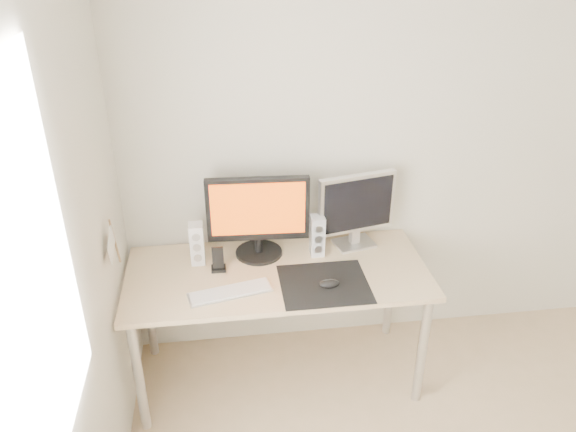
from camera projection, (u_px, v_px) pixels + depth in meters
wall_back at (432, 146)px, 3.17m from camera, size 3.50×0.00×3.50m
wall_left at (20, 422)px, 1.43m from camera, size 0.00×3.50×3.50m
window_pane at (1, 346)px, 1.31m from camera, size 0.00×1.30×1.30m
mousepad at (324, 284)px, 2.87m from camera, size 0.45×0.40×0.00m
mouse at (329, 284)px, 2.84m from camera, size 0.10×0.06×0.04m
desk at (278, 283)px, 3.01m from camera, size 1.60×0.70×0.73m
main_monitor at (258, 214)px, 3.00m from camera, size 0.55×0.27×0.47m
second_monitor at (356, 207)px, 3.11m from camera, size 0.45×0.20×0.43m
speaker_left at (197, 244)px, 3.00m from camera, size 0.07×0.09×0.23m
speaker_right at (317, 236)px, 3.08m from camera, size 0.07×0.09×0.23m
keyboard at (230, 292)px, 2.80m from camera, size 0.44×0.21×0.02m
phone_dock at (218, 263)px, 2.97m from camera, size 0.08×0.07×0.14m
pennant at (113, 243)px, 2.61m from camera, size 0.01×0.23×0.29m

